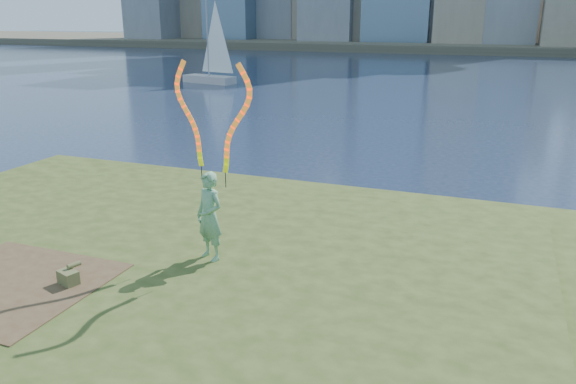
% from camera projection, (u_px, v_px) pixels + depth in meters
% --- Properties ---
extents(ground, '(320.00, 320.00, 0.00)m').
position_uv_depth(ground, '(207.00, 272.00, 12.34)').
color(ground, '#19253F').
rests_on(ground, ground).
extents(grassy_knoll, '(20.00, 18.00, 0.80)m').
position_uv_depth(grassy_knoll, '(144.00, 306.00, 10.20)').
color(grassy_knoll, '#334117').
rests_on(grassy_knoll, ground).
extents(dirt_patch, '(3.20, 3.00, 0.02)m').
position_uv_depth(dirt_patch, '(8.00, 284.00, 10.00)').
color(dirt_patch, '#47331E').
rests_on(dirt_patch, grassy_knoll).
extents(far_shore, '(320.00, 40.00, 1.20)m').
position_uv_depth(far_shore, '(474.00, 44.00, 96.77)').
color(far_shore, '#4C4637').
rests_on(far_shore, ground).
extents(woman_with_ribbons, '(1.96, 0.82, 4.13)m').
position_uv_depth(woman_with_ribbons, '(210.00, 191.00, 10.70)').
color(woman_with_ribbons, '#16732A').
rests_on(woman_with_ribbons, grassy_knoll).
extents(canvas_bag, '(0.43, 0.48, 0.35)m').
position_uv_depth(canvas_bag, '(69.00, 277.00, 9.99)').
color(canvas_bag, '#4E4F27').
rests_on(canvas_bag, grassy_knoll).
extents(sailboat, '(5.00, 2.53, 7.51)m').
position_uv_depth(sailboat, '(211.00, 67.00, 46.26)').
color(sailboat, beige).
rests_on(sailboat, ground).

